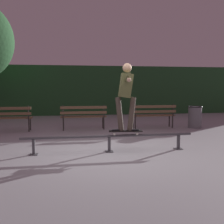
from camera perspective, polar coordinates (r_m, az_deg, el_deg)
ground_plane at (r=5.92m, az=-0.39°, el=-9.14°), size 90.00×90.00×0.00m
hedge_backdrop at (r=14.45m, az=-5.61°, el=4.78°), size 24.00×1.20×2.64m
grind_rail at (r=6.01m, az=-0.63°, el=-5.90°), size 4.00×0.18×0.40m
skateboard at (r=6.05m, az=3.00°, el=-4.26°), size 0.80×0.28×0.09m
skateboarder at (r=5.96m, az=3.07°, el=4.64°), size 0.63×1.40×1.56m
park_bench_leftmost at (r=9.32m, az=-22.15°, el=-0.82°), size 1.60×0.41×0.88m
park_bench_left_center at (r=9.08m, az=-6.30°, el=-0.60°), size 1.60×0.41×0.88m
park_bench_right_center at (r=9.54m, az=9.17°, el=-0.34°), size 1.60×0.41×0.88m
trash_can at (r=10.01m, az=17.84°, el=-0.98°), size 0.52×0.52×0.80m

